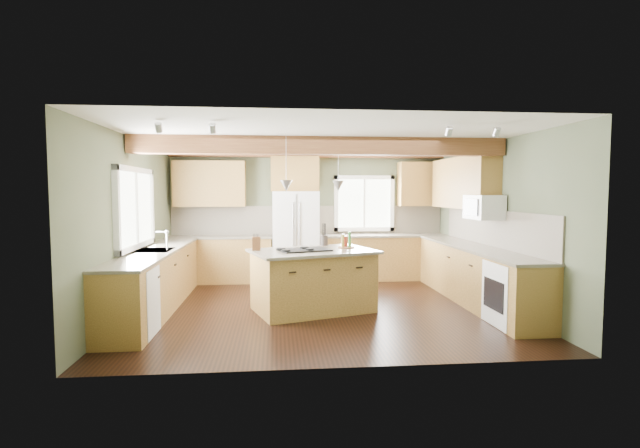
{
  "coord_description": "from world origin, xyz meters",
  "views": [
    {
      "loc": [
        -0.68,
        -7.06,
        1.79
      ],
      "look_at": [
        0.02,
        0.3,
        1.28
      ],
      "focal_mm": 26.0,
      "sensor_mm": 36.0,
      "label": 1
    }
  ],
  "objects": [
    {
      "name": "wall_back",
      "position": [
        0.0,
        2.5,
        1.3
      ],
      "size": [
        5.6,
        0.0,
        5.6
      ],
      "primitive_type": "plane",
      "rotation": [
        1.57,
        0.0,
        0.0
      ],
      "color": "#4B563D",
      "rests_on": "ground"
    },
    {
      "name": "cooktop",
      "position": [
        -0.27,
        -0.23,
        0.93
      ],
      "size": [
        0.84,
        0.68,
        0.02
      ],
      "primitive_type": "cube",
      "rotation": [
        0.0,
        0.0,
        0.31
      ],
      "color": "black",
      "rests_on": "island_top"
    },
    {
      "name": "base_cab_right",
      "position": [
        2.5,
        0.05,
        0.44
      ],
      "size": [
        0.6,
        3.7,
        0.88
      ],
      "primitive_type": "cube",
      "color": "brown",
      "rests_on": "floor"
    },
    {
      "name": "soffit_trim",
      "position": [
        0.0,
        2.4,
        2.54
      ],
      "size": [
        5.55,
        0.2,
        0.1
      ],
      "primitive_type": "cube",
      "color": "#542918",
      "rests_on": "ceiling"
    },
    {
      "name": "microwave",
      "position": [
        2.58,
        -0.05,
        1.55
      ],
      "size": [
        0.4,
        0.7,
        0.38
      ],
      "primitive_type": "cube",
      "color": "white",
      "rests_on": "wall_right"
    },
    {
      "name": "upper_cab_right",
      "position": [
        2.62,
        0.9,
        1.95
      ],
      "size": [
        0.35,
        2.2,
        0.9
      ],
      "primitive_type": "cube",
      "color": "brown",
      "rests_on": "wall_right"
    },
    {
      "name": "wall_right",
      "position": [
        2.8,
        0.0,
        1.3
      ],
      "size": [
        0.0,
        5.0,
        5.0
      ],
      "primitive_type": "plane",
      "rotation": [
        1.57,
        0.0,
        -1.57
      ],
      "color": "#4B563D",
      "rests_on": "ground"
    },
    {
      "name": "ceiling_beam",
      "position": [
        0.0,
        -0.19,
        2.47
      ],
      "size": [
        5.55,
        0.26,
        0.26
      ],
      "primitive_type": "cube",
      "color": "#542918",
      "rests_on": "ceiling"
    },
    {
      "name": "sink",
      "position": [
        -2.5,
        0.05,
        0.91
      ],
      "size": [
        0.5,
        0.65,
        0.03
      ],
      "primitive_type": "cube",
      "color": "#262628",
      "rests_on": "counter_left"
    },
    {
      "name": "floor",
      "position": [
        0.0,
        0.0,
        0.0
      ],
      "size": [
        5.6,
        5.6,
        0.0
      ],
      "primitive_type": "plane",
      "color": "black",
      "rests_on": "ground"
    },
    {
      "name": "upper_cab_over_fridge",
      "position": [
        -0.3,
        2.33,
        2.15
      ],
      "size": [
        0.96,
        0.35,
        0.7
      ],
      "primitive_type": "cube",
      "color": "brown",
      "rests_on": "wall_back"
    },
    {
      "name": "island",
      "position": [
        -0.13,
        -0.19,
        0.44
      ],
      "size": [
        1.9,
        1.48,
        0.88
      ],
      "primitive_type": "cube",
      "rotation": [
        0.0,
        0.0,
        0.31
      ],
      "color": "brown",
      "rests_on": "floor"
    },
    {
      "name": "counter_back_right",
      "position": [
        1.49,
        2.2,
        0.9
      ],
      "size": [
        2.66,
        0.64,
        0.04
      ],
      "primitive_type": "cube",
      "color": "#4D4439",
      "rests_on": "base_cab_back_right"
    },
    {
      "name": "upper_cab_back_corner",
      "position": [
        2.3,
        2.33,
        1.95
      ],
      "size": [
        0.9,
        0.35,
        0.9
      ],
      "primitive_type": "cube",
      "color": "brown",
      "rests_on": "wall_back"
    },
    {
      "name": "utensil_crock",
      "position": [
        0.09,
        0.36,
        1.0
      ],
      "size": [
        0.14,
        0.14,
        0.17
      ],
      "primitive_type": "cylinder",
      "rotation": [
        0.0,
        0.0,
        0.18
      ],
      "color": "#38322C",
      "rests_on": "island_top"
    },
    {
      "name": "base_cab_back_left",
      "position": [
        -1.79,
        2.2,
        0.44
      ],
      "size": [
        2.02,
        0.6,
        0.88
      ],
      "primitive_type": "cube",
      "color": "brown",
      "rests_on": "floor"
    },
    {
      "name": "counter_back_left",
      "position": [
        -1.79,
        2.2,
        0.9
      ],
      "size": [
        2.06,
        0.64,
        0.04
      ],
      "primitive_type": "cube",
      "color": "#4D4439",
      "rests_on": "base_cab_back_left"
    },
    {
      "name": "island_top",
      "position": [
        -0.13,
        -0.19,
        0.9
      ],
      "size": [
        2.04,
        1.62,
        0.04
      ],
      "primitive_type": "cube",
      "rotation": [
        0.0,
        0.0,
        0.31
      ],
      "color": "#4D4439",
      "rests_on": "island"
    },
    {
      "name": "bottle_tray",
      "position": [
        0.41,
        0.04,
        1.04
      ],
      "size": [
        0.35,
        0.35,
        0.24
      ],
      "primitive_type": null,
      "rotation": [
        0.0,
        0.0,
        0.48
      ],
      "color": "brown",
      "rests_on": "island_top"
    },
    {
      "name": "knife_block",
      "position": [
        -0.98,
        -0.14,
        1.02
      ],
      "size": [
        0.13,
        0.1,
        0.2
      ],
      "primitive_type": "cube",
      "rotation": [
        0.0,
        0.0,
        0.08
      ],
      "color": "brown",
      "rests_on": "island_top"
    },
    {
      "name": "wall_left",
      "position": [
        -2.8,
        0.0,
        1.3
      ],
      "size": [
        0.0,
        5.0,
        5.0
      ],
      "primitive_type": "plane",
      "rotation": [
        1.57,
        0.0,
        1.57
      ],
      "color": "#4B563D",
      "rests_on": "ground"
    },
    {
      "name": "faucet",
      "position": [
        -2.32,
        0.05,
        1.05
      ],
      "size": [
        0.02,
        0.02,
        0.28
      ],
      "primitive_type": "cylinder",
      "color": "#B2B2B7",
      "rests_on": "sink"
    },
    {
      "name": "backsplash_right",
      "position": [
        2.78,
        0.05,
        1.21
      ],
      "size": [
        0.03,
        3.7,
        0.58
      ],
      "primitive_type": "cube",
      "color": "brown",
      "rests_on": "wall_right"
    },
    {
      "name": "counter_left",
      "position": [
        -2.5,
        0.05,
        0.9
      ],
      "size": [
        0.64,
        3.74,
        0.04
      ],
      "primitive_type": "cube",
      "color": "#4D4439",
      "rests_on": "base_cab_left"
    },
    {
      "name": "oven",
      "position": [
        2.49,
        -1.25,
        0.43
      ],
      "size": [
        0.6,
        0.72,
        0.84
      ],
      "primitive_type": "cube",
      "color": "white",
      "rests_on": "floor"
    },
    {
      "name": "refrigerator",
      "position": [
        -0.3,
        2.12,
        0.9
      ],
      "size": [
        0.9,
        0.74,
        1.8
      ],
      "primitive_type": "cube",
      "color": "white",
      "rests_on": "floor"
    },
    {
      "name": "base_cab_left",
      "position": [
        -2.5,
        0.05,
        0.44
      ],
      "size": [
        0.6,
        3.7,
        0.88
      ],
      "primitive_type": "cube",
      "color": "brown",
      "rests_on": "floor"
    },
    {
      "name": "upper_cab_back_left",
      "position": [
        -1.99,
        2.33,
        1.95
      ],
      "size": [
        1.4,
        0.35,
        0.9
      ],
      "primitive_type": "cube",
      "color": "brown",
      "rests_on": "wall_back"
    },
    {
      "name": "pendant_left",
      "position": [
        -0.53,
        -0.31,
        1.88
      ],
      "size": [
        0.18,
        0.18,
        0.16
      ],
      "primitive_type": "cone",
      "rotation": [
        3.14,
        0.0,
        0.0
      ],
      "color": "#B2B2B7",
      "rests_on": "ceiling"
    },
    {
      "name": "ceiling",
      "position": [
        0.0,
        0.0,
        2.6
      ],
      "size": [
        5.6,
        5.6,
        0.0
      ],
      "primitive_type": "plane",
      "rotation": [
        3.14,
        0.0,
        0.0
      ],
      "color": "silver",
      "rests_on": "wall_back"
    },
    {
      "name": "window_left",
      "position": [
        -2.78,
        0.05,
        1.55
      ],
      "size": [
        0.04,
        1.6,
        1.05
      ],
      "primitive_type": "cube",
      "color": "white",
      "rests_on": "wall_left"
    },
    {
      "name": "dishwasher",
      "position": [
        -2.49,
        -1.25,
        0.43
      ],
      "size": [
        0.6,
        0.6,
        0.84
      ],
      "primitive_type": "cube",
      "color": "white",
      "rests_on": "floor"
    },
    {
      "name": "backsplash_back",
      "position": [
        0.0,
        2.48,
        1.21
      ],
      "size": [
        5.58,
        0.03,
        0.58
      ],
      "primitive_type": "cube",
      "color": "brown",
      "rests_on": "wall_back"
    },
    {
      "name": "pendant_right",
      "position": [
        0.27,
        -0.06,
        1.88
      ],
      "size": [
        0.18,
        0.18,
        0.16
      ],
      "primitive_type": "cone",
      "rotation": [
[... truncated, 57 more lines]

